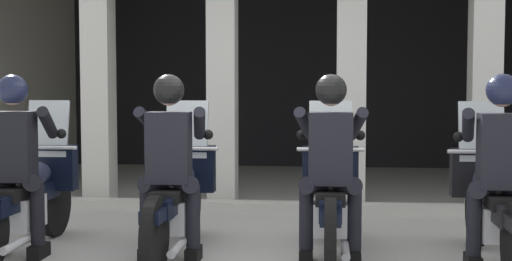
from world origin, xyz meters
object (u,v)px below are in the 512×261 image
police_officer_far_left (15,150)px  police_officer_center_left (170,151)px  police_officer_far_right (501,155)px  motorcycle_center_left (177,197)px  motorcycle_far_right (491,203)px  motorcycle_far_left (30,195)px  police_officer_center_right (331,152)px  motorcycle_center_right (330,199)px

police_officer_far_left → police_officer_center_left: bearing=17.0°
police_officer_center_left → police_officer_far_right: 2.71m
motorcycle_center_left → motorcycle_far_right: 2.71m
motorcycle_far_left → police_officer_far_left: bearing=-74.6°
police_officer_far_left → police_officer_far_right: size_ratio=1.00×
police_officer_far_left → motorcycle_center_left: 1.46m
police_officer_center_right → motorcycle_far_left: bearing=-173.1°
police_officer_far_right → motorcycle_center_right: bearing=173.0°
motorcycle_far_left → motorcycle_center_left: size_ratio=1.00×
police_officer_far_left → police_officer_center_right: bearing=17.3°
motorcycle_far_left → police_officer_center_right: size_ratio=1.29×
motorcycle_far_right → motorcycle_center_right: bearing=-175.4°
motorcycle_far_left → police_officer_far_right: 4.09m
police_officer_far_left → police_officer_far_right: (4.06, -0.00, 0.00)m
motorcycle_center_left → police_officer_center_left: bearing=-79.9°
motorcycle_far_left → motorcycle_center_left: (1.35, 0.03, 0.00)m
police_officer_center_right → motorcycle_center_left: bearing=-178.6°
police_officer_center_left → police_officer_far_right: (2.71, -0.03, 0.00)m
police_officer_far_right → motorcycle_far_left: bearing=-176.0°
motorcycle_center_right → police_officer_far_right: bearing=-3.8°
police_officer_far_left → motorcycle_center_left: bearing=28.7°
motorcycle_far_left → police_officer_center_left: police_officer_center_left is taller
motorcycle_center_right → police_officer_center_right: size_ratio=1.29×
police_officer_far_left → police_officer_center_left: same height
motorcycle_center_right → police_officer_far_right: police_officer_far_right is taller
motorcycle_center_left → police_officer_center_left: (-0.00, -0.28, 0.44)m
motorcycle_far_left → motorcycle_far_right: 4.06m
police_officer_far_right → police_officer_center_left: bearing=-172.6°
motorcycle_center_right → police_officer_far_right: size_ratio=1.29×
police_officer_center_right → police_officer_far_right: bearing=7.8°
motorcycle_center_right → police_officer_center_right: police_officer_center_right is taller
motorcycle_far_left → police_officer_far_left: 0.52m
police_officer_far_left → police_officer_center_right: size_ratio=1.00×
motorcycle_center_right → police_officer_far_right: (1.35, -0.36, 0.44)m
police_officer_far_left → motorcycle_far_right: bearing=19.7°
police_officer_center_left → motorcycle_center_left: bearing=100.1°
police_officer_center_left → motorcycle_far_left: bearing=179.7°
police_officer_center_left → motorcycle_center_right: police_officer_center_left is taller
motorcycle_center_right → motorcycle_far_right: size_ratio=1.00×
police_officer_center_left → police_officer_far_right: same height
motorcycle_far_left → police_officer_far_right: (4.06, -0.29, 0.44)m
motorcycle_far_right → police_officer_far_right: bearing=-82.2°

